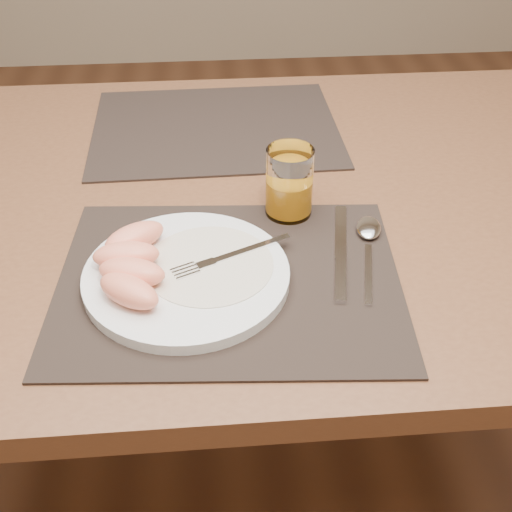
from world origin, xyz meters
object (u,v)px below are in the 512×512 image
object	(u,v)px
placemat_near	(229,280)
fork	(223,258)
plate	(187,276)
spoon	(369,234)
knife	(340,258)
juice_glass	(289,186)
table	(231,234)
placemat_far	(215,128)

from	to	relation	value
placemat_near	fork	world-z (taller)	fork
plate	spoon	size ratio (longest dim) A/B	1.41
spoon	placemat_near	bearing A→B (deg)	-159.44
fork	knife	bearing A→B (deg)	2.27
plate	juice_glass	world-z (taller)	juice_glass
plate	spoon	xyz separation A→B (m)	(0.26, 0.07, -0.00)
juice_glass	table	bearing A→B (deg)	140.45
table	knife	distance (m)	0.26
fork	spoon	bearing A→B (deg)	14.59
spoon	placemat_far	bearing A→B (deg)	119.69
knife	spoon	xyz separation A→B (m)	(0.05, 0.05, 0.00)
placemat_near	juice_glass	bearing A→B (deg)	57.08
plate	spoon	world-z (taller)	plate
table	placemat_far	xyz separation A→B (m)	(-0.02, 0.22, 0.09)
plate	placemat_near	bearing A→B (deg)	-2.03
table	juice_glass	xyz separation A→B (m)	(0.09, -0.07, 0.13)
placemat_near	plate	xyz separation A→B (m)	(-0.06, 0.00, 0.01)
fork	placemat_far	bearing A→B (deg)	89.59
placemat_far	plate	bearing A→B (deg)	-96.67
spoon	juice_glass	world-z (taller)	juice_glass
placemat_far	placemat_near	bearing A→B (deg)	-89.46
spoon	fork	bearing A→B (deg)	-165.41
plate	fork	size ratio (longest dim) A/B	1.63
spoon	juice_glass	distance (m)	0.14
table	fork	bearing A→B (deg)	-95.32
placemat_near	juice_glass	xyz separation A→B (m)	(0.10, 0.15, 0.05)
knife	placemat_far	bearing A→B (deg)	110.98
placemat_near	placemat_far	xyz separation A→B (m)	(-0.00, 0.44, 0.00)
fork	knife	xyz separation A→B (m)	(0.16, 0.01, -0.02)
fork	juice_glass	bearing A→B (deg)	50.92
knife	spoon	world-z (taller)	spoon
table	juice_glass	distance (m)	0.17
table	spoon	size ratio (longest dim) A/B	7.32
plate	placemat_far	bearing A→B (deg)	83.33
table	placemat_near	size ratio (longest dim) A/B	3.11
plate	spoon	distance (m)	0.27
plate	knife	distance (m)	0.21
fork	juice_glass	size ratio (longest dim) A/B	1.58
spoon	juice_glass	size ratio (longest dim) A/B	1.82
fork	placemat_near	bearing A→B (deg)	-71.53
table	knife	size ratio (longest dim) A/B	6.40
placemat_near	placemat_far	world-z (taller)	same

